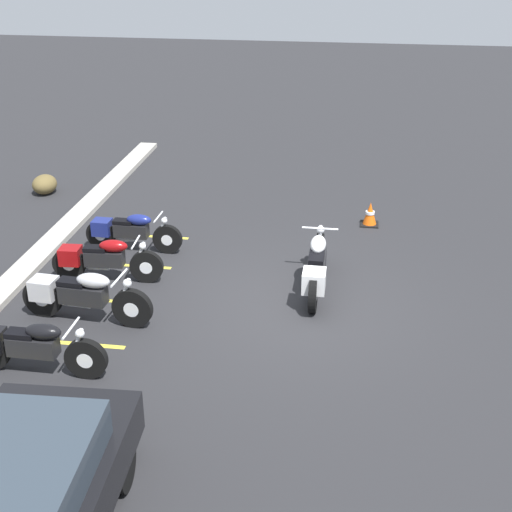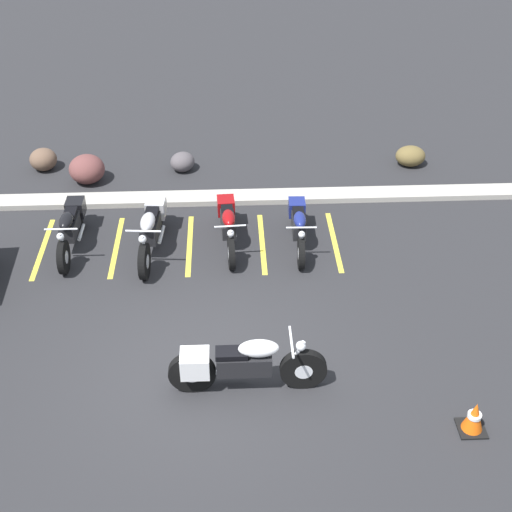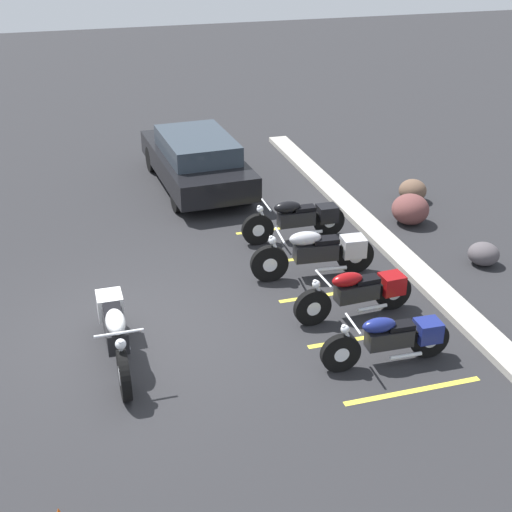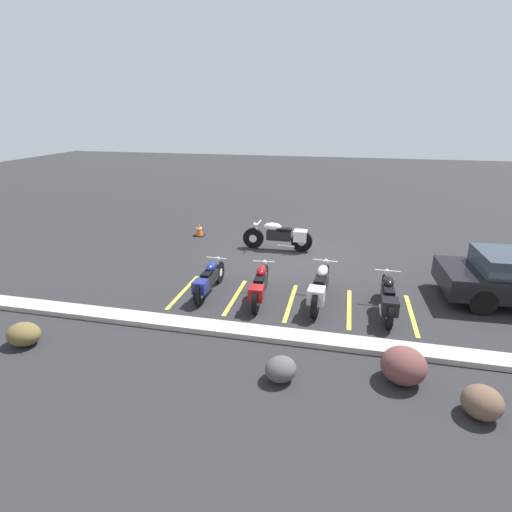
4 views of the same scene
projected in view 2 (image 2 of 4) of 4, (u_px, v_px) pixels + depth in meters
ground at (205, 374)px, 11.22m from camera, size 60.00×60.00×0.00m
motorcycle_white_featured at (240, 364)px, 10.69m from camera, size 2.41×0.68×0.95m
parked_bike_0 at (71, 226)px, 13.86m from camera, size 0.61×2.16×0.85m
parked_bike_1 at (151, 227)px, 13.76m from camera, size 0.65×2.31×0.91m
parked_bike_2 at (228, 223)px, 13.96m from camera, size 0.59×2.11×0.83m
parked_bike_3 at (299, 224)px, 13.95m from camera, size 0.57×2.03×0.80m
concrete_curb at (208, 198)px, 15.48m from camera, size 18.00×0.50×0.12m
landscape_rock_0 at (410, 156)px, 16.68m from camera, size 0.70×0.59×0.47m
landscape_rock_1 at (182, 162)px, 16.48m from camera, size 0.79×0.79×0.44m
landscape_rock_2 at (87, 169)px, 15.99m from camera, size 0.97×0.96×0.65m
landscape_rock_3 at (43, 159)px, 16.50m from camera, size 0.88×0.88×0.51m
traffic_cone at (474, 418)px, 10.18m from camera, size 0.40×0.40×0.53m
stall_line_0 at (43, 249)px, 14.02m from camera, size 0.10×2.10×0.00m
stall_line_1 at (116, 247)px, 14.07m from camera, size 0.10×2.10×0.00m
stall_line_2 at (190, 245)px, 14.12m from camera, size 0.10×2.10×0.00m
stall_line_3 at (262, 243)px, 14.17m from camera, size 0.10×2.10×0.00m
stall_line_4 at (334, 241)px, 14.22m from camera, size 0.10×2.10×0.00m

